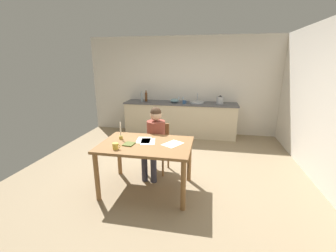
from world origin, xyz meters
The scene contains 20 objects.
ground_plane centered at (0.00, 0.00, -0.02)m, with size 5.20×5.20×0.04m, color #937F60.
wall_back centered at (0.00, 2.60, 1.30)m, with size 5.20×0.12×2.60m, color silver.
kitchen_counter centered at (0.00, 2.24, 0.45)m, with size 2.98×0.64×0.90m.
dining_table centered at (-0.12, -0.59, 0.66)m, with size 1.35×0.92×0.77m.
chair_at_table centered at (-0.11, 0.11, 0.48)m, with size 0.43×0.43×0.86m.
person_seated centered at (-0.12, -0.04, 0.68)m, with size 0.35×0.61×1.19m.
coffee_mug centered at (-0.47, -0.89, 0.81)m, with size 0.12×0.08×0.09m.
candlestick centered at (-0.56, -0.48, 0.84)m, with size 0.06×0.06×0.28m.
book_magazine centered at (-0.35, -0.68, 0.77)m, with size 0.15×0.17×0.02m, color #5C652D.
paper_letter centered at (-0.11, -0.50, 0.77)m, with size 0.21×0.30×0.00m, color white.
paper_bill centered at (0.27, -0.54, 0.77)m, with size 0.21×0.30×0.00m, color white.
paper_envelope centered at (-0.20, -0.46, 0.77)m, with size 0.21×0.30×0.00m, color white.
sink_unit centered at (0.44, 2.24, 0.92)m, with size 0.36×0.36×0.24m.
bottle_oil centered at (-1.03, 2.14, 1.03)m, with size 0.06×0.06×0.30m.
bottle_vinegar centered at (-0.93, 2.22, 1.03)m, with size 0.07×0.07×0.30m.
mixing_bowl centered at (-0.15, 2.19, 0.95)m, with size 0.23×0.23×0.10m, color #668C99.
stovetop_kettle centered at (1.03, 2.24, 1.00)m, with size 0.18×0.18×0.22m.
wine_glass_near_sink centered at (0.06, 2.39, 1.01)m, with size 0.07×0.07×0.15m.
wine_glass_by_kettle centered at (-0.06, 2.39, 1.01)m, with size 0.07×0.07×0.15m.
teacup_on_counter centered at (0.13, 2.09, 0.94)m, with size 0.12×0.09×0.09m.
Camera 1 is at (0.79, -3.59, 1.93)m, focal length 23.84 mm.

